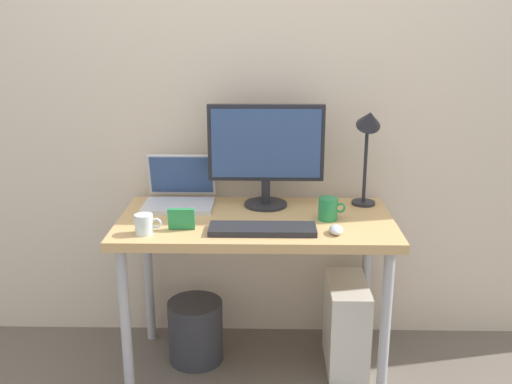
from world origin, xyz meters
TOP-DOWN VIEW (x-y plane):
  - ground_plane at (0.00, 0.00)m, footprint 6.00×6.00m
  - back_wall at (0.00, 0.37)m, footprint 4.40×0.04m
  - desk at (0.00, 0.00)m, footprint 1.20×0.62m
  - monitor at (0.04, 0.18)m, footprint 0.53×0.20m
  - laptop at (-0.36, 0.20)m, footprint 0.32×0.27m
  - desk_lamp at (0.50, 0.18)m, footprint 0.11×0.16m
  - keyboard at (0.03, -0.17)m, footprint 0.44×0.14m
  - mouse at (0.33, -0.19)m, footprint 0.06×0.09m
  - coffee_mug at (0.31, -0.01)m, footprint 0.12×0.08m
  - glass_cup at (-0.45, -0.20)m, footprint 0.11×0.08m
  - photo_frame at (-0.31, -0.15)m, footprint 0.11×0.03m
  - computer_tower at (0.42, 0.03)m, footprint 0.18×0.36m
  - wastebasket at (-0.29, 0.06)m, footprint 0.26×0.26m

SIDE VIEW (x-z plane):
  - ground_plane at x=0.00m, z-range 0.00..0.00m
  - wastebasket at x=-0.29m, z-range 0.00..0.30m
  - computer_tower at x=0.42m, z-range 0.00..0.42m
  - desk at x=0.00m, z-range 0.29..1.04m
  - keyboard at x=0.03m, z-range 0.74..0.77m
  - mouse at x=0.33m, z-range 0.74..0.78m
  - glass_cup at x=-0.45m, z-range 0.74..0.83m
  - photo_frame at x=-0.31m, z-range 0.75..0.84m
  - coffee_mug at x=0.31m, z-range 0.74..0.84m
  - laptop at x=-0.36m, z-range 0.69..0.91m
  - monitor at x=0.04m, z-range 0.78..1.25m
  - desk_lamp at x=0.50m, z-range 0.84..1.32m
  - back_wall at x=0.00m, z-range 0.00..2.60m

